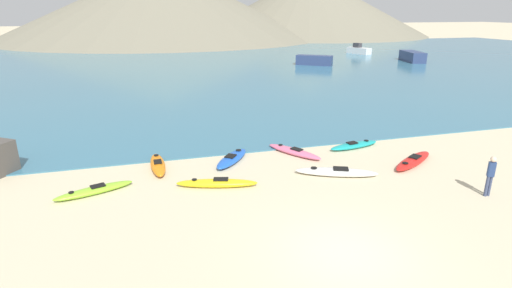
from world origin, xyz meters
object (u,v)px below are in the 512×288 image
object	(u,v)px
kayak_on_sand_3	(94,190)
kayak_on_sand_7	(158,165)
moored_boat_1	(314,60)
kayak_on_sand_6	(294,152)
kayak_on_sand_4	(232,158)
kayak_on_sand_5	(217,183)
kayak_on_sand_1	(354,145)
kayak_on_sand_2	(413,161)
kayak_on_sand_0	(336,172)
moored_boat_0	(359,50)
person_near_foreground	(491,174)
moored_boat_2	(412,56)

from	to	relation	value
kayak_on_sand_3	kayak_on_sand_7	xyz separation A→B (m)	(2.55, 2.04, 0.04)
moored_boat_1	kayak_on_sand_6	bearing A→B (deg)	-115.47
kayak_on_sand_4	kayak_on_sand_5	world-z (taller)	kayak_on_sand_5
moored_boat_1	kayak_on_sand_3	bearing A→B (deg)	-125.94
kayak_on_sand_3	kayak_on_sand_4	xyz separation A→B (m)	(5.99, 1.94, 0.02)
kayak_on_sand_1	kayak_on_sand_2	distance (m)	3.19
kayak_on_sand_0	moored_boat_0	world-z (taller)	moored_boat_0
person_near_foreground	kayak_on_sand_4	bearing A→B (deg)	144.04
kayak_on_sand_3	moored_boat_1	world-z (taller)	moored_boat_1
moored_boat_1	kayak_on_sand_0	bearing A→B (deg)	-112.30
kayak_on_sand_0	kayak_on_sand_1	bearing A→B (deg)	50.12
moored_boat_1	kayak_on_sand_4	bearing A→B (deg)	-120.02
kayak_on_sand_3	moored_boat_1	xyz separation A→B (m)	(24.02, 33.14, 0.54)
person_near_foreground	kayak_on_sand_6	bearing A→B (deg)	130.47
kayak_on_sand_2	moored_boat_2	size ratio (longest dim) A/B	0.60
person_near_foreground	moored_boat_2	xyz separation A→B (m)	(24.01, 37.32, -0.19)
kayak_on_sand_7	kayak_on_sand_3	bearing A→B (deg)	-141.32
kayak_on_sand_0	kayak_on_sand_2	bearing A→B (deg)	4.08
kayak_on_sand_7	moored_boat_0	xyz separation A→B (m)	(34.31, 42.21, 0.47)
person_near_foreground	moored_boat_1	world-z (taller)	person_near_foreground
kayak_on_sand_4	kayak_on_sand_2	bearing A→B (deg)	-17.59
kayak_on_sand_4	kayak_on_sand_3	bearing A→B (deg)	-162.08
kayak_on_sand_1	kayak_on_sand_3	distance (m)	12.79
kayak_on_sand_5	kayak_on_sand_1	bearing A→B (deg)	19.83
kayak_on_sand_0	kayak_on_sand_5	size ratio (longest dim) A/B	1.07
kayak_on_sand_4	moored_boat_0	size ratio (longest dim) A/B	0.63
kayak_on_sand_1	person_near_foreground	size ratio (longest dim) A/B	1.86
kayak_on_sand_3	moored_boat_0	distance (m)	57.59
kayak_on_sand_0	moored_boat_2	xyz separation A→B (m)	(28.71, 33.86, 0.60)
kayak_on_sand_1	person_near_foreground	xyz separation A→B (m)	(2.13, -6.54, 0.79)
kayak_on_sand_0	kayak_on_sand_6	xyz separation A→B (m)	(-0.82, 3.02, -0.00)
kayak_on_sand_6	person_near_foreground	world-z (taller)	person_near_foreground
kayak_on_sand_2	kayak_on_sand_3	world-z (taller)	kayak_on_sand_2
moored_boat_0	kayak_on_sand_5	bearing A→B (deg)	-125.52
moored_boat_1	moored_boat_0	bearing A→B (deg)	40.88
kayak_on_sand_5	kayak_on_sand_0	bearing A→B (deg)	-2.77
kayak_on_sand_0	person_near_foreground	bearing A→B (deg)	-36.32
kayak_on_sand_1	moored_boat_2	distance (m)	40.39
kayak_on_sand_5	kayak_on_sand_6	size ratio (longest dim) A/B	1.10
kayak_on_sand_5	kayak_on_sand_4	bearing A→B (deg)	65.17
kayak_on_sand_6	kayak_on_sand_4	bearing A→B (deg)	-177.71
kayak_on_sand_1	kayak_on_sand_2	bearing A→B (deg)	-60.68
kayak_on_sand_2	kayak_on_sand_6	world-z (taller)	kayak_on_sand_6
kayak_on_sand_4	kayak_on_sand_6	size ratio (longest dim) A/B	0.90
moored_boat_2	kayak_on_sand_0	bearing A→B (deg)	-130.30
kayak_on_sand_5	person_near_foreground	xyz separation A→B (m)	(9.97, -3.72, 0.77)
kayak_on_sand_2	kayak_on_sand_6	bearing A→B (deg)	151.23
kayak_on_sand_5	kayak_on_sand_7	size ratio (longest dim) A/B	1.17
moored_boat_0	moored_boat_2	world-z (taller)	moored_boat_0
kayak_on_sand_1	kayak_on_sand_5	bearing A→B (deg)	-160.17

